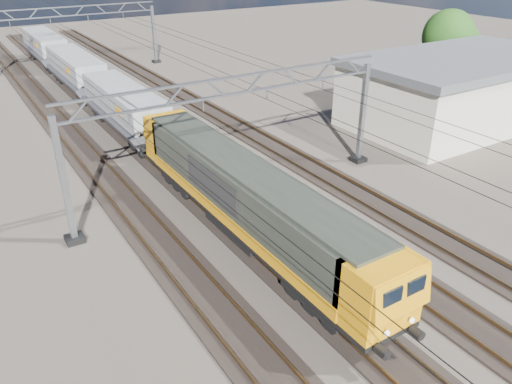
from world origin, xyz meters
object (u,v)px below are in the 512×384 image
locomotive (245,196)px  hopper_wagon_mid (76,69)px  industrial_shed (459,89)px  catenary_gantry_mid (237,133)px  hopper_wagon_lead (125,106)px  hopper_wagon_third (45,46)px  tree_far (452,38)px  catenary_gantry_far (72,37)px

locomotive → hopper_wagon_mid: 31.90m
industrial_shed → catenary_gantry_mid: bearing=-174.8°
catenary_gantry_mid → locomotive: catenary_gantry_mid is taller
catenary_gantry_mid → locomotive: bearing=-115.7°
locomotive → hopper_wagon_lead: bearing=90.0°
hopper_wagon_mid → hopper_wagon_third: bearing=90.0°
catenary_gantry_mid → hopper_wagon_lead: 13.79m
catenary_gantry_mid → tree_far: (30.32, 9.79, 0.93)m
locomotive → hopper_wagon_third: 46.10m
industrial_shed → hopper_wagon_lead: bearing=154.3°
hopper_wagon_lead → tree_far: (32.32, -3.76, 2.61)m
locomotive → hopper_wagon_third: size_ratio=1.62×
hopper_wagon_third → hopper_wagon_lead: bearing=-90.0°
locomotive → hopper_wagon_mid: locomotive is taller
catenary_gantry_mid → tree_far: bearing=17.9°
hopper_wagon_third → industrial_shed: 46.60m
catenary_gantry_mid → hopper_wagon_mid: 27.87m
hopper_wagon_mid → industrial_shed: bearing=-47.0°
catenary_gantry_far → hopper_wagon_third: 6.49m
hopper_wagon_mid → industrial_shed: 35.20m
catenary_gantry_mid → industrial_shed: size_ratio=1.07×
catenary_gantry_far → industrial_shed: 40.51m
catenary_gantry_mid → hopper_wagon_mid: catenary_gantry_mid is taller
locomotive → hopper_wagon_third: bearing=90.0°
hopper_wagon_lead → hopper_wagon_third: same height
catenary_gantry_mid → catenary_gantry_far: size_ratio=1.00×
hopper_wagon_lead → hopper_wagon_mid: same height
catenary_gantry_far → locomotive: catenary_gantry_far is taller
locomotive → hopper_wagon_lead: size_ratio=1.62×
hopper_wagon_mid → locomotive: bearing=-90.0°
hopper_wagon_lead → industrial_shed: size_ratio=0.70×
hopper_wagon_lead → tree_far: size_ratio=1.71×
hopper_wagon_mid → hopper_wagon_third: (0.00, 14.20, 0.00)m
locomotive → hopper_wagon_mid: (-0.00, 31.90, -0.09)m
hopper_wagon_third → locomotive: bearing=-90.0°
hopper_wagon_third → industrial_shed: size_ratio=0.70×
catenary_gantry_mid → hopper_wagon_mid: (-2.00, 27.74, -1.67)m
hopper_wagon_third → tree_far: bearing=-44.9°
catenary_gantry_far → tree_far: 40.09m
hopper_wagon_mid → tree_far: 37.06m
catenary_gantry_mid → tree_far: tree_far is taller
locomotive → hopper_wagon_third: (-0.00, 46.10, -0.09)m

